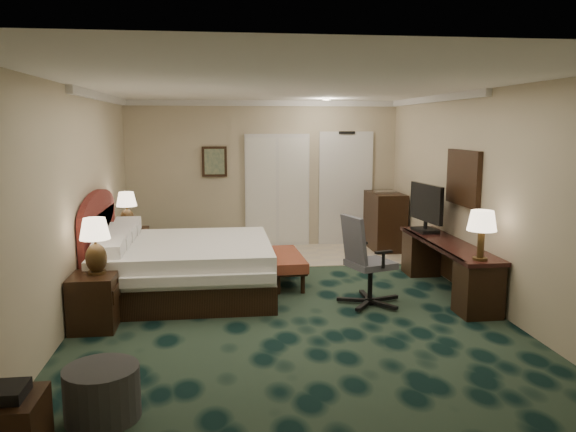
{
  "coord_description": "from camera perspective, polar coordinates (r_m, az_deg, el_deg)",
  "views": [
    {
      "loc": [
        -0.83,
        -6.62,
        2.25
      ],
      "look_at": [
        0.07,
        0.6,
        1.07
      ],
      "focal_mm": 35.0,
      "sensor_mm": 36.0,
      "label": 1
    }
  ],
  "objects": [
    {
      "name": "floor",
      "position": [
        7.04,
        0.05,
        -9.45
      ],
      "size": [
        5.0,
        7.5,
        0.0
      ],
      "primitive_type": "cube",
      "color": "black",
      "rests_on": "ground"
    },
    {
      "name": "ceiling",
      "position": [
        6.69,
        0.06,
        13.05
      ],
      "size": [
        5.0,
        7.5,
        0.0
      ],
      "primitive_type": "cube",
      "color": "white",
      "rests_on": "wall_back"
    },
    {
      "name": "wall_back",
      "position": [
        10.44,
        -2.5,
        4.23
      ],
      "size": [
        5.0,
        0.0,
        2.7
      ],
      "primitive_type": "cube",
      "color": "tan",
      "rests_on": "ground"
    },
    {
      "name": "wall_front",
      "position": [
        3.12,
        8.68,
        -7.65
      ],
      "size": [
        5.0,
        0.0,
        2.7
      ],
      "primitive_type": "cube",
      "color": "tan",
      "rests_on": "ground"
    },
    {
      "name": "wall_left",
      "position": [
        6.89,
        -21.05,
        1.07
      ],
      "size": [
        0.0,
        7.5,
        2.7
      ],
      "primitive_type": "cube",
      "color": "tan",
      "rests_on": "ground"
    },
    {
      "name": "wall_right",
      "position": [
        7.46,
        19.48,
        1.73
      ],
      "size": [
        0.0,
        7.5,
        2.7
      ],
      "primitive_type": "cube",
      "color": "tan",
      "rests_on": "ground"
    },
    {
      "name": "crown_molding",
      "position": [
        6.69,
        0.06,
        12.62
      ],
      "size": [
        5.0,
        7.5,
        0.1
      ],
      "primitive_type": null,
      "color": "silver",
      "rests_on": "wall_back"
    },
    {
      "name": "tile_patch",
      "position": [
        9.93,
        3.15,
        -3.89
      ],
      "size": [
        3.2,
        1.7,
        0.01
      ],
      "primitive_type": "cube",
      "color": "beige",
      "rests_on": "ground"
    },
    {
      "name": "headboard",
      "position": [
        7.94,
        -18.65,
        -2.56
      ],
      "size": [
        0.12,
        2.0,
        1.4
      ],
      "primitive_type": null,
      "color": "#501618",
      "rests_on": "ground"
    },
    {
      "name": "entry_door",
      "position": [
        10.68,
        5.86,
        2.68
      ],
      "size": [
        1.02,
        0.06,
        2.18
      ],
      "primitive_type": "cube",
      "color": "silver",
      "rests_on": "ground"
    },
    {
      "name": "closet_doors",
      "position": [
        10.46,
        -1.1,
        2.59
      ],
      "size": [
        1.2,
        0.06,
        2.1
      ],
      "primitive_type": "cube",
      "color": "beige",
      "rests_on": "ground"
    },
    {
      "name": "wall_art",
      "position": [
        10.35,
        -7.48,
        5.5
      ],
      "size": [
        0.45,
        0.06,
        0.55
      ],
      "primitive_type": "cube",
      "color": "#3D594F",
      "rests_on": "wall_back"
    },
    {
      "name": "wall_mirror",
      "position": [
        7.96,
        17.38,
        3.72
      ],
      "size": [
        0.05,
        0.95,
        0.75
      ],
      "primitive_type": "cube",
      "color": "white",
      "rests_on": "wall_right"
    },
    {
      "name": "bed",
      "position": [
        7.69,
        -10.25,
        -5.23
      ],
      "size": [
        2.24,
        2.08,
        0.71
      ],
      "primitive_type": "cube",
      "color": "white",
      "rests_on": "ground"
    },
    {
      "name": "nightstand_near",
      "position": [
        6.68,
        -19.09,
        -8.22
      ],
      "size": [
        0.49,
        0.56,
        0.62
      ],
      "primitive_type": "cube",
      "color": "black",
      "rests_on": "ground"
    },
    {
      "name": "nightstand_far",
      "position": [
        9.07,
        -15.72,
        -3.38
      ],
      "size": [
        0.53,
        0.61,
        0.66
      ],
      "primitive_type": "cube",
      "color": "black",
      "rests_on": "ground"
    },
    {
      "name": "lamp_near",
      "position": [
        6.58,
        -18.96,
        -2.9
      ],
      "size": [
        0.41,
        0.41,
        0.63
      ],
      "primitive_type": null,
      "rotation": [
        0.0,
        0.0,
        -0.28
      ],
      "color": "black",
      "rests_on": "nightstand_near"
    },
    {
      "name": "lamp_far",
      "position": [
        8.96,
        -16.05,
        0.51
      ],
      "size": [
        0.37,
        0.37,
        0.58
      ],
      "primitive_type": null,
      "rotation": [
        0.0,
        0.0,
        -0.23
      ],
      "color": "black",
      "rests_on": "nightstand_far"
    },
    {
      "name": "bed_bench",
      "position": [
        8.11,
        -0.2,
        -5.36
      ],
      "size": [
        0.48,
        1.27,
        0.42
      ],
      "primitive_type": "cube",
      "rotation": [
        0.0,
        0.0,
        0.04
      ],
      "color": "brown",
      "rests_on": "ground"
    },
    {
      "name": "ottoman",
      "position": [
        4.76,
        -18.36,
        -16.69
      ],
      "size": [
        0.76,
        0.76,
        0.41
      ],
      "primitive_type": "cylinder",
      "rotation": [
        0.0,
        0.0,
        0.39
      ],
      "color": "#303030",
      "rests_on": "ground"
    },
    {
      "name": "desk",
      "position": [
        7.94,
        15.79,
        -5.02
      ],
      "size": [
        0.52,
        2.41,
        0.7
      ],
      "primitive_type": "cube",
      "color": "black",
      "rests_on": "ground"
    },
    {
      "name": "tv",
      "position": [
        8.48,
        13.85,
        0.78
      ],
      "size": [
        0.18,
        0.91,
        0.71
      ],
      "primitive_type": "cube",
      "rotation": [
        0.0,
        0.0,
        0.12
      ],
      "color": "black",
      "rests_on": "desk"
    },
    {
      "name": "desk_lamp",
      "position": [
        6.88,
        19.04,
        -1.84
      ],
      "size": [
        0.39,
        0.39,
        0.6
      ],
      "primitive_type": null,
      "rotation": [
        0.0,
        0.0,
        0.17
      ],
      "color": "black",
      "rests_on": "desk"
    },
    {
      "name": "desk_chair",
      "position": [
        7.15,
        8.4,
        -4.44
      ],
      "size": [
        0.84,
        0.81,
        1.16
      ],
      "primitive_type": null,
      "rotation": [
        0.0,
        0.0,
        0.32
      ],
      "color": "#48474C",
      "rests_on": "ground"
    },
    {
      "name": "minibar",
      "position": [
        10.41,
        9.8,
        -0.51
      ],
      "size": [
        0.55,
        0.99,
        1.04
      ],
      "primitive_type": "cube",
      "color": "black",
      "rests_on": "ground"
    }
  ]
}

